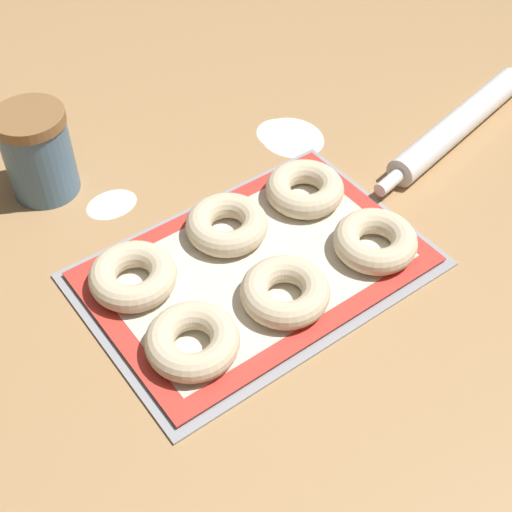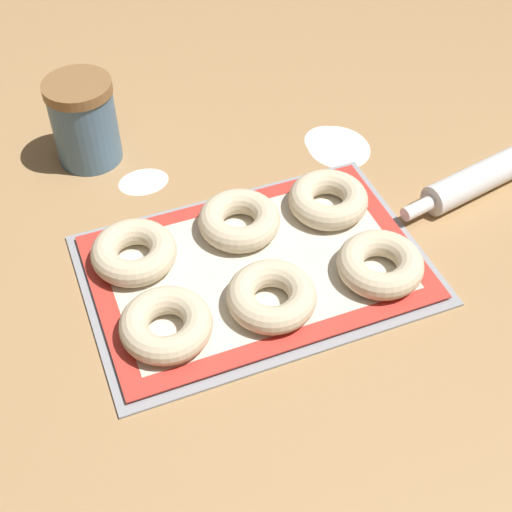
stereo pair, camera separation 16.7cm
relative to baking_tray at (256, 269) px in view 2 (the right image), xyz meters
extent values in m
plane|color=#A87F51|center=(-0.01, 0.02, 0.00)|extent=(2.80, 2.80, 0.00)
cube|color=#93969B|center=(0.00, 0.00, 0.00)|extent=(0.45, 0.31, 0.01)
cube|color=red|center=(0.00, 0.00, 0.01)|extent=(0.43, 0.28, 0.00)
cube|color=beige|center=(0.00, 0.00, 0.01)|extent=(0.38, 0.23, 0.00)
torus|color=beige|center=(-0.14, -0.07, 0.03)|extent=(0.11, 0.11, 0.04)
torus|color=beige|center=(-0.01, -0.07, 0.03)|extent=(0.11, 0.11, 0.04)
torus|color=beige|center=(0.14, -0.07, 0.03)|extent=(0.11, 0.11, 0.04)
torus|color=beige|center=(-0.15, 0.07, 0.03)|extent=(0.11, 0.11, 0.04)
torus|color=beige|center=(0.00, 0.07, 0.03)|extent=(0.11, 0.11, 0.04)
torus|color=beige|center=(0.14, 0.07, 0.03)|extent=(0.11, 0.11, 0.04)
cylinder|color=slate|center=(-0.15, 0.32, 0.06)|extent=(0.10, 0.10, 0.12)
cylinder|color=olive|center=(-0.15, 0.32, 0.12)|extent=(0.10, 0.10, 0.02)
cylinder|color=silver|center=(0.25, 0.01, 0.02)|extent=(0.05, 0.03, 0.02)
ellipsoid|color=white|center=(0.22, 0.20, 0.00)|extent=(0.10, 0.11, 0.00)
ellipsoid|color=white|center=(-0.09, 0.23, 0.00)|extent=(0.08, 0.06, 0.00)
ellipsoid|color=white|center=(0.21, 0.22, 0.00)|extent=(0.08, 0.09, 0.00)
camera|label=1|loc=(-0.38, -0.51, 0.70)|focal=50.00mm
camera|label=2|loc=(-0.23, -0.60, 0.70)|focal=50.00mm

